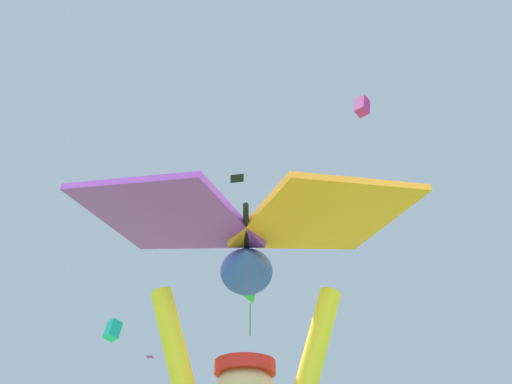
% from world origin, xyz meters
% --- Properties ---
extents(held_stunt_kite, '(1.62, 0.87, 0.38)m').
position_xyz_m(held_stunt_kite, '(-0.04, 0.15, 2.18)').
color(held_stunt_kite, black).
extents(distant_kite_purple_high_right, '(0.62, 0.61, 0.11)m').
position_xyz_m(distant_kite_purple_high_right, '(-7.58, 31.01, 11.10)').
color(distant_kite_purple_high_right, purple).
extents(distant_kite_teal_low_left, '(0.42, 0.44, 0.19)m').
position_xyz_m(distant_kite_teal_low_left, '(1.74, 27.43, 20.14)').
color(distant_kite_teal_low_left, '#19B2AD').
extents(distant_kite_magenta_overhead_distant, '(0.79, 0.75, 0.87)m').
position_xyz_m(distant_kite_magenta_overhead_distant, '(4.01, 14.63, 16.50)').
color(distant_kite_magenta_overhead_distant, '#DB2393').
extents(distant_kite_teal_far_center, '(0.88, 1.02, 1.10)m').
position_xyz_m(distant_kite_teal_far_center, '(-7.99, 23.96, 10.29)').
color(distant_kite_teal_far_center, '#19B2AD').
extents(distant_kite_green_high_left, '(1.56, 1.47, 2.59)m').
position_xyz_m(distant_kite_green_high_left, '(-0.93, 21.41, 10.98)').
color(distant_kite_green_high_left, green).
extents(distant_kite_black_low_right, '(1.15, 1.16, 0.26)m').
position_xyz_m(distant_kite_black_low_right, '(-1.92, 24.31, 19.88)').
color(distant_kite_black_low_right, black).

